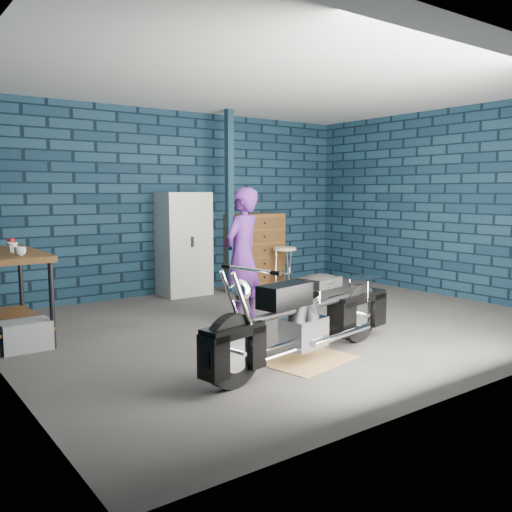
{
  "coord_description": "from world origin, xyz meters",
  "views": [
    {
      "loc": [
        -3.86,
        -4.76,
        1.52
      ],
      "look_at": [
        -0.17,
        0.3,
        0.77
      ],
      "focal_mm": 38.0,
      "sensor_mm": 36.0,
      "label": 1
    }
  ],
  "objects_px": {
    "workbench": "(10,295)",
    "locker": "(184,244)",
    "person": "(242,256)",
    "storage_bin": "(25,335)",
    "motorcycle": "(308,310)",
    "tool_chest": "(255,250)",
    "shop_stool": "(285,268)"
  },
  "relations": [
    {
      "from": "workbench",
      "to": "locker",
      "type": "height_order",
      "value": "locker"
    },
    {
      "from": "storage_bin",
      "to": "person",
      "type": "bearing_deg",
      "value": -8.16
    },
    {
      "from": "storage_bin",
      "to": "tool_chest",
      "type": "relative_size",
      "value": 0.39
    },
    {
      "from": "storage_bin",
      "to": "shop_stool",
      "type": "bearing_deg",
      "value": 14.73
    },
    {
      "from": "workbench",
      "to": "locker",
      "type": "distance_m",
      "value": 2.84
    },
    {
      "from": "person",
      "to": "shop_stool",
      "type": "height_order",
      "value": "person"
    },
    {
      "from": "storage_bin",
      "to": "shop_stool",
      "type": "height_order",
      "value": "shop_stool"
    },
    {
      "from": "person",
      "to": "storage_bin",
      "type": "relative_size",
      "value": 3.46
    },
    {
      "from": "motorcycle",
      "to": "tool_chest",
      "type": "xyz_separation_m",
      "value": [
        1.91,
        3.42,
        0.12
      ]
    },
    {
      "from": "person",
      "to": "motorcycle",
      "type": "bearing_deg",
      "value": 54.16
    },
    {
      "from": "person",
      "to": "storage_bin",
      "type": "bearing_deg",
      "value": -31.62
    },
    {
      "from": "person",
      "to": "tool_chest",
      "type": "xyz_separation_m",
      "value": [
        1.57,
        1.9,
        -0.2
      ]
    },
    {
      "from": "motorcycle",
      "to": "shop_stool",
      "type": "height_order",
      "value": "motorcycle"
    },
    {
      "from": "motorcycle",
      "to": "locker",
      "type": "height_order",
      "value": "locker"
    },
    {
      "from": "person",
      "to": "locker",
      "type": "xyz_separation_m",
      "value": [
        0.28,
        1.9,
        -0.03
      ]
    },
    {
      "from": "motorcycle",
      "to": "tool_chest",
      "type": "bearing_deg",
      "value": 49.72
    },
    {
      "from": "person",
      "to": "tool_chest",
      "type": "relative_size",
      "value": 1.34
    },
    {
      "from": "shop_stool",
      "to": "person",
      "type": "bearing_deg",
      "value": -141.64
    },
    {
      "from": "workbench",
      "to": "motorcycle",
      "type": "relative_size",
      "value": 0.67
    },
    {
      "from": "tool_chest",
      "to": "motorcycle",
      "type": "bearing_deg",
      "value": -119.12
    },
    {
      "from": "workbench",
      "to": "storage_bin",
      "type": "relative_size",
      "value": 3.1
    },
    {
      "from": "workbench",
      "to": "shop_stool",
      "type": "relative_size",
      "value": 2.14
    },
    {
      "from": "shop_stool",
      "to": "motorcycle",
      "type": "bearing_deg",
      "value": -125.82
    },
    {
      "from": "tool_chest",
      "to": "locker",
      "type": "bearing_deg",
      "value": 180.0
    },
    {
      "from": "motorcycle",
      "to": "shop_stool",
      "type": "bearing_deg",
      "value": 43.01
    },
    {
      "from": "workbench",
      "to": "storage_bin",
      "type": "height_order",
      "value": "workbench"
    },
    {
      "from": "workbench",
      "to": "tool_chest",
      "type": "height_order",
      "value": "tool_chest"
    },
    {
      "from": "person",
      "to": "tool_chest",
      "type": "bearing_deg",
      "value": -153.0
    },
    {
      "from": "workbench",
      "to": "motorcycle",
      "type": "xyz_separation_m",
      "value": [
        2.0,
        -2.35,
        0.01
      ]
    },
    {
      "from": "tool_chest",
      "to": "storage_bin",
      "type": "bearing_deg",
      "value": -157.96
    },
    {
      "from": "locker",
      "to": "tool_chest",
      "type": "relative_size",
      "value": 1.29
    },
    {
      "from": "tool_chest",
      "to": "shop_stool",
      "type": "bearing_deg",
      "value": -67.62
    }
  ]
}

